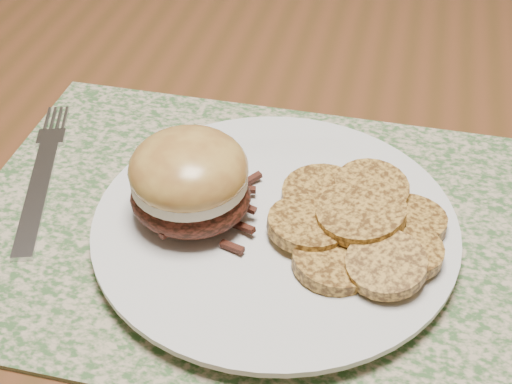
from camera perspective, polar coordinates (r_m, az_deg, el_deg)
dining_table at (r=0.71m, az=7.00°, el=-0.86°), size 1.50×0.90×0.75m
placemat at (r=0.56m, az=-0.35°, el=-2.78°), size 0.45×0.33×0.00m
dinner_plate at (r=0.54m, az=1.53°, el=-2.86°), size 0.26×0.26×0.02m
pork_sandwich at (r=0.52m, az=-5.35°, el=0.93°), size 0.10×0.10×0.07m
roasted_potatoes at (r=0.53m, az=8.27°, el=-2.54°), size 0.15×0.16×0.03m
fork at (r=0.63m, az=-16.70°, el=1.47°), size 0.08×0.20×0.00m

